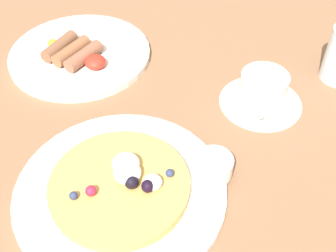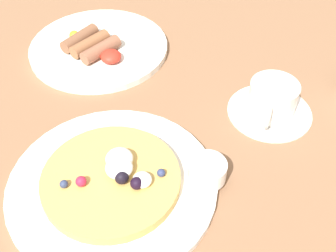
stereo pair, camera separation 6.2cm
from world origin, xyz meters
name	(u,v)px [view 1 (the left image)]	position (x,y,z in m)	size (l,w,h in m)	color
ground_plane	(148,151)	(0.00, 0.00, -0.01)	(2.00, 1.48, 0.03)	brown
pancake_plate	(122,191)	(0.00, -0.10, 0.01)	(0.30, 0.30, 0.01)	white
pancake_with_berries	(123,184)	(0.00, -0.10, 0.02)	(0.19, 0.19, 0.04)	tan
syrup_ramekin	(214,166)	(0.11, -0.03, 0.03)	(0.05, 0.05, 0.03)	white
breakfast_plate	(80,54)	(-0.21, 0.17, 0.01)	(0.27, 0.27, 0.01)	white
fried_breakfast	(72,52)	(-0.21, 0.15, 0.02)	(0.16, 0.10, 0.03)	#8D573F
coffee_saucer	(260,102)	(0.15, 0.16, 0.00)	(0.14, 0.14, 0.01)	white
coffee_cup	(263,89)	(0.15, 0.15, 0.03)	(0.08, 0.11, 0.05)	white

